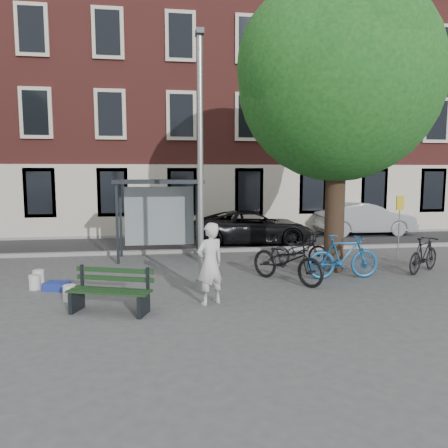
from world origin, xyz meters
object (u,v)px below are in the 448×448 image
lamppost (200,176)px  car_dark (253,227)px  bike_b (343,257)px  bus_shelter (171,201)px  bench (111,293)px  painter (210,264)px  bike_d (424,255)px  bike_c (287,260)px  bike_a (299,250)px  car_silver (364,219)px  notice_sign (400,212)px

lamppost → car_dark: lamppost is taller
bike_b → car_dark: bearing=11.0°
bus_shelter → bench: bus_shelter is taller
painter → car_dark: 8.24m
lamppost → bus_shelter: size_ratio=2.14×
bike_b → bike_d: 2.60m
bus_shelter → bike_c: bearing=-52.0°
bike_b → bike_c: size_ratio=0.89×
painter → bike_a: painter is taller
car_silver → bench: bearing=133.7°
painter → notice_sign: (6.79, 4.18, 0.65)m
lamppost → bike_c: bearing=10.0°
bike_b → car_silver: 8.92m
notice_sign → bus_shelter: bearing=149.6°
bike_b → car_silver: size_ratio=0.45×
painter → notice_sign: notice_sign is taller
lamppost → bike_c: 3.19m
bus_shelter → bench: size_ratio=1.59×
bench → bike_d: bearing=35.0°
car_silver → lamppost: bearing=135.3°
bike_b → notice_sign: 3.96m
bench → bike_d: 8.80m
painter → bench: painter is taller
lamppost → car_silver: lamppost is taller
bus_shelter → bike_d: 7.89m
bus_shelter → bike_a: size_ratio=1.56×
bike_d → bench: bearing=72.3°
bus_shelter → bike_c: bus_shelter is taller
car_dark → painter: bearing=165.7°
lamppost → painter: (0.09, -1.19, -1.89)m
bench → car_dark: (4.69, 8.09, 0.27)m
bus_shelter → car_dark: (3.31, 2.52, -1.25)m
car_dark → lamppost: bearing=162.0°
lamppost → bike_b: lamppost is taller
painter → bike_d: painter is taller
car_dark → bus_shelter: bearing=131.4°
lamppost → bike_a: 4.61m
painter → bike_b: painter is taller
bus_shelter → bike_b: (4.51, -3.54, -1.31)m
bike_c → car_dark: car_dark is taller
bus_shelter → bike_b: bearing=-38.2°
lamppost → bike_d: lamppost is taller
bench → bike_c: bike_c is taller
car_dark → car_silver: car_silver is taller
painter → car_dark: size_ratio=0.37×
notice_sign → bike_a: bearing=168.3°
bike_d → bike_a: bearing=33.1°
bus_shelter → painter: bearing=-82.5°
lamppost → bench: size_ratio=3.42×
bench → car_silver: car_silver is taller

